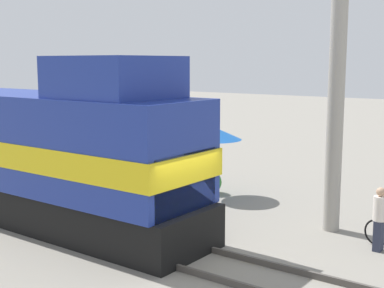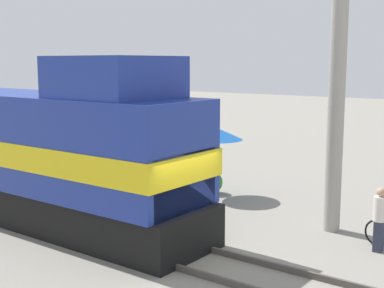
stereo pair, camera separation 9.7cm
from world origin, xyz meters
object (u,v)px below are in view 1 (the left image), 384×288
at_px(utility_pole, 338,59).
at_px(person_bystander, 380,217).
at_px(locomotive, 34,151).
at_px(billboard_sign, 146,117).
at_px(vendor_umbrella, 214,133).

xyz_separation_m(utility_pole, person_bystander, (-0.93, -1.63, -3.95)).
distance_m(locomotive, person_bystander, 10.03).
height_order(locomotive, billboard_sign, locomotive).
xyz_separation_m(locomotive, vendor_umbrella, (5.59, -2.78, 0.17)).
relative_size(utility_pole, person_bystander, 5.82).
bearing_deg(utility_pole, billboard_sign, 82.25).
bearing_deg(locomotive, billboard_sign, 2.22).
xyz_separation_m(locomotive, billboard_sign, (5.37, 0.21, 0.59)).
distance_m(locomotive, vendor_umbrella, 6.24).
bearing_deg(utility_pole, vendor_umbrella, 75.30).
distance_m(locomotive, billboard_sign, 5.40).
relative_size(locomotive, vendor_umbrella, 5.20).
bearing_deg(billboard_sign, locomotive, -177.78).
bearing_deg(person_bystander, locomotive, 109.69).
relative_size(locomotive, person_bystander, 7.83).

